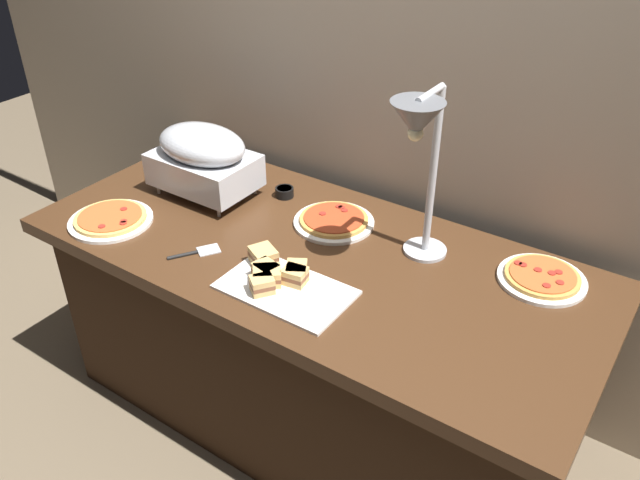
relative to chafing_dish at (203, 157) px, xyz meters
The scene contains 11 objects.
ground_plane 1.06m from the chafing_dish, ahead, with size 8.00×8.00×0.00m, color brown.
back_wall 0.73m from the chafing_dish, 37.35° to the left, with size 4.40×0.04×2.40m, color tan.
buffet_table 0.76m from the chafing_dish, ahead, with size 1.90×0.84×0.76m.
chafing_dish is the anchor object (origin of this frame).
heat_lamp 0.90m from the chafing_dish, ahead, with size 0.15×0.29×0.56m.
pizza_plate_front 0.54m from the chafing_dish, ahead, with size 0.28×0.28×0.03m.
pizza_plate_center 0.39m from the chafing_dish, 111.22° to the right, with size 0.29×0.29×0.03m.
pizza_plate_raised_stand 1.23m from the chafing_dish, ahead, with size 0.27×0.27×0.03m.
sandwich_platter 0.66m from the chafing_dish, 27.94° to the right, with size 0.39×0.23×0.06m.
sauce_cup_near 0.32m from the chafing_dish, 29.89° to the left, with size 0.07×0.07×0.04m.
serving_spatula 0.43m from the chafing_dish, 52.23° to the right, with size 0.12×0.16×0.01m.
Camera 1 is at (1.01, -1.43, 1.93)m, focal length 36.27 mm.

